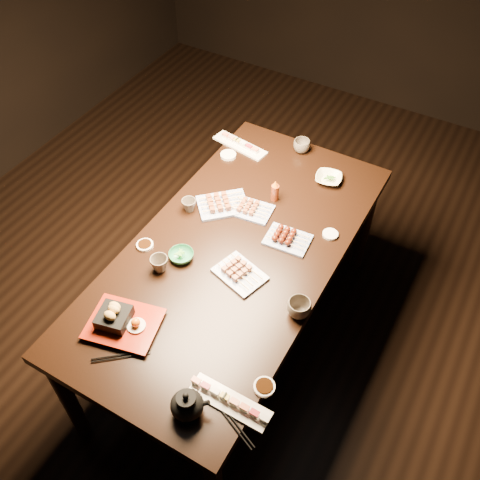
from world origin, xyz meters
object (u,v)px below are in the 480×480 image
dining_table (235,298)px  yakitori_plate_center (252,207)px  condiment_bottle (275,190)px  sushi_platter_near (230,400)px  yakitori_plate_right (240,271)px  teacup_near_left (160,264)px  teapot (187,403)px  sushi_platter_far (240,143)px  teacup_mid_right (299,308)px  teacup_far_left (189,205)px  yakitori_plate_left (223,202)px  teacup_far_right (302,146)px  tempura_tray (122,319)px  edamame_bowl_cream (328,179)px  edamame_bowl_green (181,256)px

dining_table → yakitori_plate_center: yakitori_plate_center is taller
dining_table → condiment_bottle: bearing=82.1°
sushi_platter_near → yakitori_plate_right: yakitori_plate_right is taller
teacup_near_left → teapot: size_ratio=0.56×
sushi_platter_far → yakitori_plate_right: bearing=128.7°
yakitori_plate_center → teacup_mid_right: size_ratio=1.98×
teacup_far_left → yakitori_plate_left: bearing=39.5°
yakitori_plate_right → teacup_far_left: (-0.42, 0.23, 0.01)m
sushi_platter_far → condiment_bottle: bearing=150.8°
yakitori_plate_center → teacup_far_right: 0.55m
dining_table → teacup_mid_right: bearing=-30.4°
condiment_bottle → teapot: bearing=-78.3°
tempura_tray → teacup_far_left: 0.72m
sushi_platter_far → yakitori_plate_right: yakitori_plate_right is taller
teacup_far_right → yakitori_plate_center: bearing=-91.1°
tempura_tray → teacup_far_left: size_ratio=4.03×
yakitori_plate_center → edamame_bowl_cream: bearing=52.2°
yakitori_plate_center → tempura_tray: 0.86m
yakitori_plate_left → tempura_tray: size_ratio=0.85×
yakitori_plate_left → edamame_bowl_cream: size_ratio=1.80×
dining_table → condiment_bottle: condiment_bottle is taller
tempura_tray → sushi_platter_far: bearing=84.8°
sushi_platter_far → teacup_far_left: teacup_far_left is taller
yakitori_plate_right → yakitori_plate_left: 0.45m
yakitori_plate_right → teacup_mid_right: bearing=6.4°
teacup_far_right → teapot: (0.29, -1.57, 0.03)m
teacup_near_left → teacup_far_left: size_ratio=1.13×
teacup_far_right → condiment_bottle: 0.42m
yakitori_plate_left → yakitori_plate_right: bearing=-92.8°
yakitori_plate_center → edamame_bowl_cream: (0.24, 0.39, -0.01)m
sushi_platter_near → teapot: bearing=-138.7°
edamame_bowl_green → condiment_bottle: bearing=71.3°
sushi_platter_near → teapot: teapot is taller
sushi_platter_near → teacup_near_left: teacup_near_left is taller
dining_table → sushi_platter_far: 0.87m
yakitori_plate_right → edamame_bowl_cream: size_ratio=1.61×
yakitori_plate_center → teacup_far_left: bearing=-158.1°
teacup_far_right → condiment_bottle: size_ratio=0.76×
yakitori_plate_right → condiment_bottle: condiment_bottle is taller
dining_table → sushi_platter_near: 0.85m
dining_table → condiment_bottle: 0.59m
dining_table → yakitori_plate_left: bearing=124.4°
tempura_tray → yakitori_plate_center: bearing=68.2°
teacup_mid_right → yakitori_plate_left: bearing=146.8°
edamame_bowl_cream → teacup_mid_right: (0.22, -0.83, 0.02)m
condiment_bottle → teacup_far_right: bearing=96.7°
teacup_near_left → edamame_bowl_cream: bearing=65.8°
dining_table → tempura_tray: bearing=-114.7°
condiment_bottle → dining_table: bearing=-90.6°
teapot → condiment_bottle: teapot is taller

